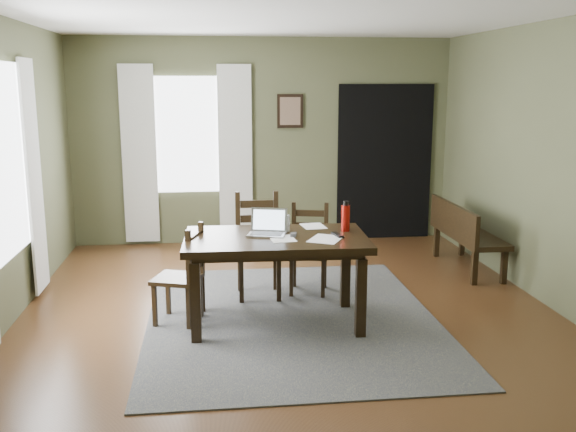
{
  "coord_description": "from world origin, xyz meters",
  "views": [
    {
      "loc": [
        -0.7,
        -5.5,
        2.12
      ],
      "look_at": [
        0.0,
        0.3,
        0.9
      ],
      "focal_mm": 40.0,
      "sensor_mm": 36.0,
      "label": 1
    }
  ],
  "objects": [
    {
      "name": "ground",
      "position": [
        0.0,
        0.0,
        -0.01
      ],
      "size": [
        5.0,
        6.0,
        0.01
      ],
      "color": "#492C16"
    },
    {
      "name": "room_shell",
      "position": [
        0.0,
        0.0,
        1.8
      ],
      "size": [
        5.02,
        6.02,
        2.71
      ],
      "color": "#525638",
      "rests_on": "ground"
    },
    {
      "name": "rug",
      "position": [
        0.0,
        0.0,
        0.01
      ],
      "size": [
        2.6,
        3.2,
        0.01
      ],
      "color": "#404040",
      "rests_on": "ground"
    },
    {
      "name": "dining_table",
      "position": [
        -0.15,
        -0.1,
        0.71
      ],
      "size": [
        1.62,
        1.0,
        0.79
      ],
      "rotation": [
        0.0,
        0.0,
        -0.03
      ],
      "color": "black",
      "rests_on": "rug"
    },
    {
      "name": "chair_end",
      "position": [
        -0.98,
        0.03,
        0.44
      ],
      "size": [
        0.49,
        0.49,
        0.89
      ],
      "rotation": [
        0.0,
        0.0,
        -1.89
      ],
      "color": "black",
      "rests_on": "rug"
    },
    {
      "name": "chair_back_left",
      "position": [
        -0.25,
        0.71,
        0.51
      ],
      "size": [
        0.45,
        0.46,
        1.03
      ],
      "rotation": [
        0.0,
        0.0,
        -0.0
      ],
      "color": "black",
      "rests_on": "rug"
    },
    {
      "name": "chair_back_right",
      "position": [
        0.27,
        0.77,
        0.44
      ],
      "size": [
        0.47,
        0.47,
        0.9
      ],
      "rotation": [
        0.0,
        0.0,
        -0.23
      ],
      "color": "black",
      "rests_on": "rug"
    },
    {
      "name": "bench",
      "position": [
        2.15,
        1.35,
        0.46
      ],
      "size": [
        0.44,
        1.36,
        0.77
      ],
      "rotation": [
        0.0,
        0.0,
        1.57
      ],
      "color": "black",
      "rests_on": "ground"
    },
    {
      "name": "laptop",
      "position": [
        -0.22,
        -0.0,
        0.86
      ],
      "size": [
        0.38,
        0.33,
        0.22
      ],
      "rotation": [
        0.0,
        0.0,
        -0.27
      ],
      "color": "#B7B7BC",
      "rests_on": "dining_table"
    },
    {
      "name": "computer_mouse",
      "position": [
        -0.0,
        -0.11,
        0.82
      ],
      "size": [
        0.07,
        0.09,
        0.03
      ],
      "primitive_type": "cube",
      "rotation": [
        0.0,
        0.0,
        -0.22
      ],
      "color": "#3F3F42",
      "rests_on": "dining_table"
    },
    {
      "name": "tv_remote",
      "position": [
        0.38,
        -0.14,
        0.81
      ],
      "size": [
        0.08,
        0.19,
        0.02
      ],
      "primitive_type": "cube",
      "rotation": [
        0.0,
        0.0,
        0.2
      ],
      "color": "black",
      "rests_on": "dining_table"
    },
    {
      "name": "drinking_glass",
      "position": [
        -0.04,
        0.09,
        0.88
      ],
      "size": [
        0.08,
        0.08,
        0.15
      ],
      "primitive_type": "cylinder",
      "rotation": [
        0.0,
        0.0,
        -0.2
      ],
      "color": "silver",
      "rests_on": "dining_table"
    },
    {
      "name": "water_bottle",
      "position": [
        0.49,
        0.04,
        0.93
      ],
      "size": [
        0.1,
        0.1,
        0.27
      ],
      "rotation": [
        0.0,
        0.0,
        -0.33
      ],
      "color": "#AA150D",
      "rests_on": "dining_table"
    },
    {
      "name": "paper_b",
      "position": [
        0.26,
        -0.25,
        0.81
      ],
      "size": [
        0.37,
        0.4,
        0.0
      ],
      "primitive_type": "cube",
      "rotation": [
        0.0,
        0.0,
        -0.49
      ],
      "color": "white",
      "rests_on": "dining_table"
    },
    {
      "name": "paper_c",
      "position": [
        0.23,
        0.26,
        0.81
      ],
      "size": [
        0.23,
        0.29,
        0.0
      ],
      "primitive_type": "cube",
      "rotation": [
        0.0,
        0.0,
        0.11
      ],
      "color": "white",
      "rests_on": "dining_table"
    },
    {
      "name": "paper_e",
      "position": [
        -0.11,
        -0.19,
        0.81
      ],
      "size": [
        0.23,
        0.29,
        0.0
      ],
      "primitive_type": "cube",
      "rotation": [
        0.0,
        0.0,
        0.09
      ],
      "color": "white",
      "rests_on": "dining_table"
    },
    {
      "name": "window_left",
      "position": [
        -2.47,
        0.2,
        1.45
      ],
      "size": [
        0.01,
        1.3,
        1.7
      ],
      "color": "white",
      "rests_on": "ground"
    },
    {
      "name": "window_back",
      "position": [
        -1.0,
        2.97,
        1.45
      ],
      "size": [
        1.0,
        0.01,
        1.5
      ],
      "color": "white",
      "rests_on": "ground"
    },
    {
      "name": "curtain_left_far",
      "position": [
        -2.44,
        1.02,
        1.2
      ],
      "size": [
        0.03,
        0.48,
        2.3
      ],
      "color": "silver",
      "rests_on": "ground"
    },
    {
      "name": "curtain_back_left",
      "position": [
        -1.62,
        2.94,
        1.2
      ],
      "size": [
        0.44,
        0.03,
        2.3
      ],
      "color": "silver",
      "rests_on": "ground"
    },
    {
      "name": "curtain_back_right",
      "position": [
        -0.38,
        2.94,
        1.2
      ],
      "size": [
        0.44,
        0.03,
        2.3
      ],
      "color": "silver",
      "rests_on": "ground"
    },
    {
      "name": "framed_picture",
      "position": [
        0.35,
        2.97,
        1.75
      ],
      "size": [
        0.34,
        0.03,
        0.44
      ],
      "color": "black",
      "rests_on": "ground"
    },
    {
      "name": "doorway_back",
      "position": [
        1.65,
        2.97,
        1.05
      ],
      "size": [
        1.3,
        0.03,
        2.1
      ],
      "color": "black",
      "rests_on": "ground"
    }
  ]
}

